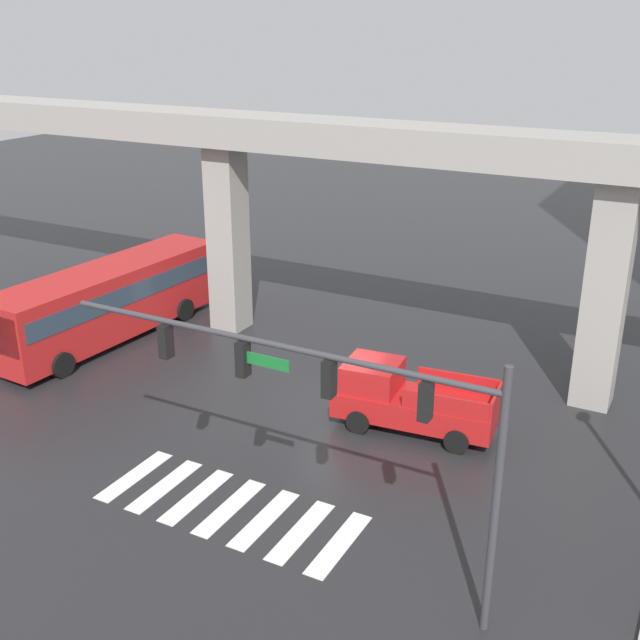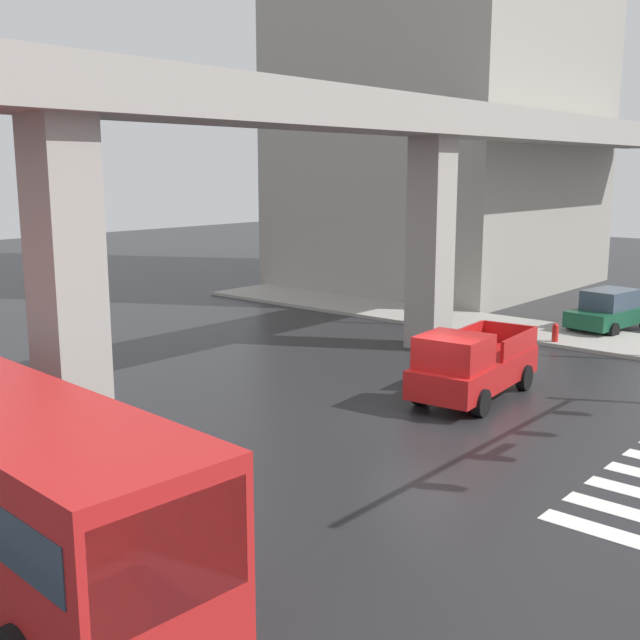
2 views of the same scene
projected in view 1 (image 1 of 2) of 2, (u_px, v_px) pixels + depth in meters
name	position (u px, v px, depth m)	size (l,w,h in m)	color
ground_plane	(338.00, 409.00, 26.09)	(120.00, 120.00, 0.00)	#232326
crosswalk_stripes	(230.00, 508.00, 20.83)	(7.15, 2.80, 0.01)	silver
elevated_overpass	(399.00, 159.00, 27.06)	(59.02, 2.41, 8.89)	#9E9991
pickup_truck	(406.00, 399.00, 24.61)	(5.26, 2.45, 2.08)	red
city_bus	(110.00, 297.00, 31.45)	(3.24, 10.93, 2.99)	red
traffic_signal_mast	(335.00, 397.00, 16.66)	(10.89, 0.32, 6.20)	#38383D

